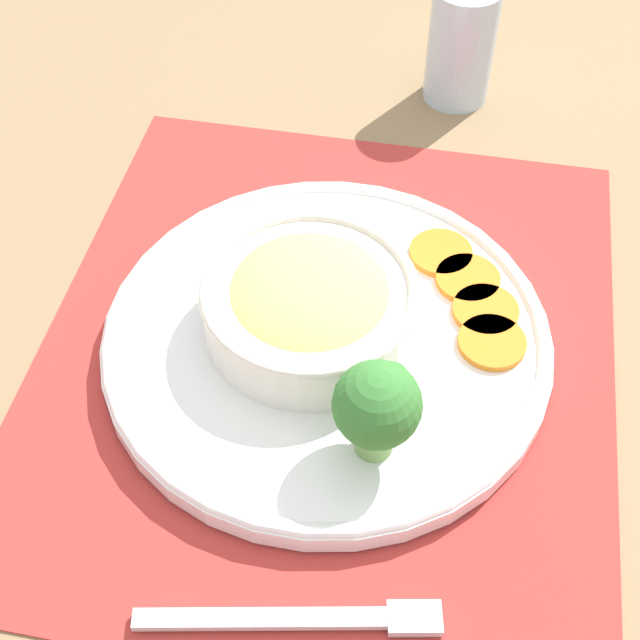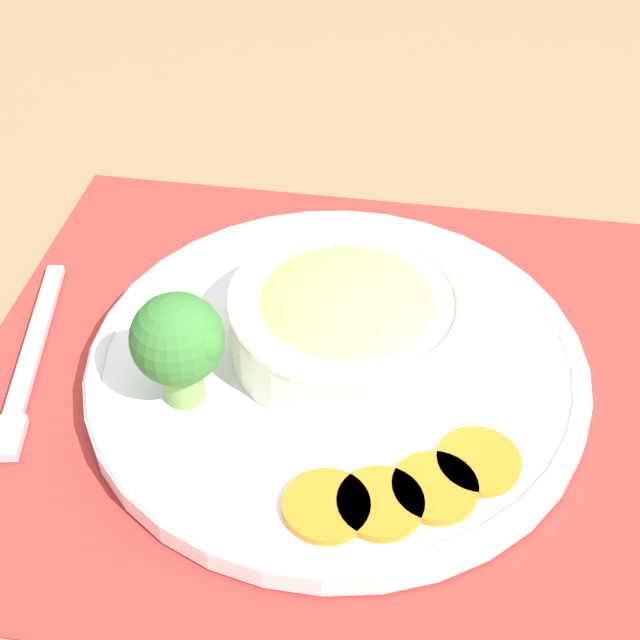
% 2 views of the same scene
% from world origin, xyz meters
% --- Properties ---
extents(ground_plane, '(4.00, 4.00, 0.00)m').
position_xyz_m(ground_plane, '(0.00, 0.00, 0.00)').
color(ground_plane, '#8C704C').
extents(placemat, '(0.52, 0.46, 0.00)m').
position_xyz_m(placemat, '(0.00, 0.00, 0.00)').
color(placemat, '#B2332D').
rests_on(placemat, ground_plane).
extents(plate, '(0.33, 0.33, 0.02)m').
position_xyz_m(plate, '(0.00, 0.00, 0.02)').
color(plate, white).
rests_on(plate, placemat).
extents(bowl, '(0.16, 0.16, 0.05)m').
position_xyz_m(bowl, '(-0.01, -0.01, 0.05)').
color(bowl, silver).
rests_on(bowl, plate).
extents(broccoli_floret, '(0.06, 0.06, 0.08)m').
position_xyz_m(broccoli_floret, '(0.09, 0.04, 0.07)').
color(broccoli_floret, '#759E51').
rests_on(broccoli_floret, plate).
extents(carrot_slice_near, '(0.05, 0.05, 0.01)m').
position_xyz_m(carrot_slice_near, '(0.00, 0.12, 0.02)').
color(carrot_slice_near, orange).
rests_on(carrot_slice_near, plate).
extents(carrot_slice_middle, '(0.05, 0.05, 0.01)m').
position_xyz_m(carrot_slice_middle, '(-0.03, 0.12, 0.02)').
color(carrot_slice_middle, orange).
rests_on(carrot_slice_middle, plate).
extents(carrot_slice_far, '(0.05, 0.05, 0.01)m').
position_xyz_m(carrot_slice_far, '(-0.06, 0.10, 0.02)').
color(carrot_slice_far, orange).
rests_on(carrot_slice_far, plate).
extents(carrot_slice_extra, '(0.05, 0.05, 0.01)m').
position_xyz_m(carrot_slice_extra, '(-0.09, 0.08, 0.02)').
color(carrot_slice_extra, orange).
rests_on(carrot_slice_extra, plate).
extents(fork, '(0.03, 0.18, 0.01)m').
position_xyz_m(fork, '(0.21, 0.01, 0.01)').
color(fork, silver).
rests_on(fork, placemat).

